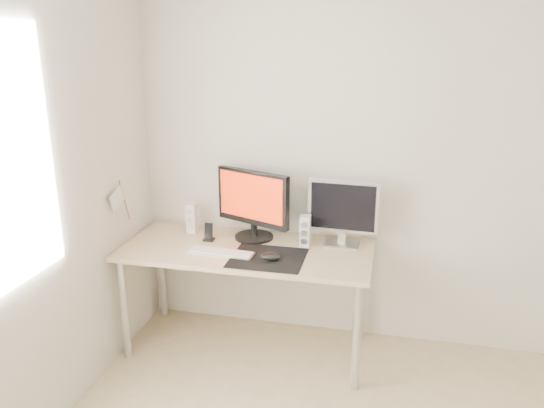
{
  "coord_description": "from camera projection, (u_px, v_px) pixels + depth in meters",
  "views": [
    {
      "loc": [
        -0.07,
        -1.67,
        2.02
      ],
      "look_at": [
        -0.78,
        1.46,
        1.01
      ],
      "focal_mm": 35.0,
      "sensor_mm": 36.0,
      "label": 1
    }
  ],
  "objects": [
    {
      "name": "phone_dock",
      "position": [
        209.0,
        235.0,
        3.52
      ],
      "size": [
        0.07,
        0.06,
        0.12
      ],
      "color": "black",
      "rests_on": "desk"
    },
    {
      "name": "keyboard",
      "position": [
        221.0,
        252.0,
        3.31
      ],
      "size": [
        0.43,
        0.16,
        0.02
      ],
      "color": "#B0B0B2",
      "rests_on": "desk"
    },
    {
      "name": "second_monitor",
      "position": [
        343.0,
        210.0,
        3.38
      ],
      "size": [
        0.45,
        0.17,
        0.43
      ],
      "color": "#B8B7BA",
      "rests_on": "desk"
    },
    {
      "name": "desk",
      "position": [
        247.0,
        259.0,
        3.43
      ],
      "size": [
        1.6,
        0.7,
        0.73
      ],
      "color": "#D1B587",
      "rests_on": "ground"
    },
    {
      "name": "speaker_right",
      "position": [
        305.0,
        231.0,
        3.4
      ],
      "size": [
        0.07,
        0.08,
        0.21
      ],
      "color": "white",
      "rests_on": "desk"
    },
    {
      "name": "mousepad",
      "position": [
        268.0,
        258.0,
        3.24
      ],
      "size": [
        0.45,
        0.4,
        0.0
      ],
      "primitive_type": "cube",
      "color": "black",
      "rests_on": "desk"
    },
    {
      "name": "main_monitor",
      "position": [
        253.0,
        202.0,
        3.49
      ],
      "size": [
        0.53,
        0.34,
        0.47
      ],
      "color": "black",
      "rests_on": "desk"
    },
    {
      "name": "wall_back",
      "position": [
        401.0,
        163.0,
        3.39
      ],
      "size": [
        3.5,
        0.0,
        3.5
      ],
      "primitive_type": "plane",
      "rotation": [
        1.57,
        0.0,
        0.0
      ],
      "color": "silver",
      "rests_on": "ground"
    },
    {
      "name": "pennant",
      "position": [
        119.0,
        199.0,
        3.34
      ],
      "size": [
        0.01,
        0.23,
        0.29
      ],
      "color": "#A57F54",
      "rests_on": "wall_left"
    },
    {
      "name": "speaker_left",
      "position": [
        192.0,
        218.0,
        3.65
      ],
      "size": [
        0.07,
        0.08,
        0.21
      ],
      "color": "white",
      "rests_on": "desk"
    },
    {
      "name": "mouse",
      "position": [
        270.0,
        256.0,
        3.2
      ],
      "size": [
        0.12,
        0.07,
        0.04
      ],
      "primitive_type": "ellipsoid",
      "color": "black",
      "rests_on": "mousepad"
    }
  ]
}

